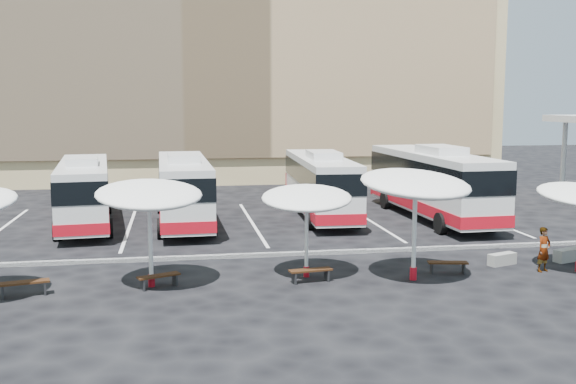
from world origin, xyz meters
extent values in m
plane|color=black|center=(0.00, 0.00, 0.00)|extent=(120.00, 120.00, 0.00)
cube|color=tan|center=(0.00, 32.00, 12.50)|extent=(42.00, 18.00, 25.00)
cube|color=tan|center=(0.00, 22.90, 12.00)|extent=(40.00, 0.30, 20.00)
cylinder|color=silver|center=(20.00, 13.00, 2.40)|extent=(0.30, 0.30, 4.80)
cube|color=black|center=(0.00, 0.50, 0.07)|extent=(34.00, 0.25, 0.15)
cube|color=white|center=(-12.00, 8.00, 0.01)|extent=(0.15, 12.00, 0.01)
cube|color=white|center=(-6.00, 8.00, 0.01)|extent=(0.15, 12.00, 0.01)
cube|color=white|center=(0.00, 8.00, 0.01)|extent=(0.15, 12.00, 0.01)
cube|color=white|center=(6.00, 8.00, 0.01)|extent=(0.15, 12.00, 0.01)
cube|color=white|center=(12.00, 8.00, 0.01)|extent=(0.15, 12.00, 0.01)
cube|color=silver|center=(-8.17, 8.68, 1.74)|extent=(3.30, 10.88, 2.68)
cube|color=black|center=(-8.17, 8.68, 2.28)|extent=(3.35, 10.94, 0.98)
cube|color=#B90D1A|center=(-8.17, 8.68, 0.76)|extent=(3.35, 10.94, 0.49)
cube|color=#B90D1A|center=(-8.71, 14.01, 1.07)|extent=(2.29, 0.41, 1.25)
cube|color=silver|center=(-8.08, 7.79, 3.26)|extent=(1.69, 2.81, 0.36)
cylinder|color=black|center=(-9.60, 11.68, 0.45)|extent=(0.40, 0.92, 0.89)
cylinder|color=black|center=(-7.38, 11.90, 0.45)|extent=(0.40, 0.92, 0.89)
cylinder|color=black|center=(-8.93, 5.01, 0.45)|extent=(0.40, 0.92, 0.89)
cylinder|color=black|center=(-6.70, 5.24, 0.45)|extent=(0.40, 0.92, 0.89)
cube|color=silver|center=(-3.36, 8.43, 1.80)|extent=(2.56, 11.13, 2.77)
cube|color=black|center=(-3.36, 8.43, 2.36)|extent=(2.62, 11.19, 1.02)
cube|color=#B90D1A|center=(-3.36, 8.43, 0.79)|extent=(2.62, 11.19, 0.51)
cube|color=#B90D1A|center=(-3.49, 13.97, 1.11)|extent=(2.37, 0.24, 1.29)
cube|color=silver|center=(-3.34, 7.51, 3.37)|extent=(1.54, 2.80, 0.37)
cylinder|color=black|center=(-4.59, 11.64, 0.46)|extent=(0.34, 0.93, 0.92)
cylinder|color=black|center=(-2.28, 11.69, 0.46)|extent=(0.34, 0.93, 0.92)
cylinder|color=black|center=(-4.44, 4.71, 0.46)|extent=(0.34, 0.93, 0.92)
cylinder|color=black|center=(-2.13, 4.76, 0.46)|extent=(0.34, 0.93, 0.92)
cube|color=silver|center=(3.78, 9.25, 1.78)|extent=(2.74, 11.07, 2.75)
cube|color=black|center=(3.78, 9.25, 2.33)|extent=(2.80, 11.12, 1.01)
cube|color=#B90D1A|center=(3.78, 9.25, 0.78)|extent=(2.80, 11.12, 0.50)
cube|color=#B90D1A|center=(4.00, 14.73, 1.10)|extent=(2.35, 0.28, 1.28)
cube|color=silver|center=(3.74, 8.33, 3.34)|extent=(1.58, 2.80, 0.37)
cylinder|color=black|center=(2.77, 12.49, 0.46)|extent=(0.36, 0.93, 0.92)
cylinder|color=black|center=(5.05, 12.40, 0.46)|extent=(0.36, 0.93, 0.92)
cylinder|color=black|center=(2.48, 5.64, 0.46)|extent=(0.36, 0.93, 0.92)
cylinder|color=black|center=(4.77, 5.54, 0.46)|extent=(0.36, 0.93, 0.92)
cube|color=silver|center=(9.34, 7.67, 1.95)|extent=(2.90, 12.06, 3.00)
cube|color=black|center=(9.34, 7.67, 2.55)|extent=(2.97, 12.12, 1.10)
cube|color=#B90D1A|center=(9.34, 7.67, 0.85)|extent=(2.97, 12.12, 0.55)
cube|color=#B90D1A|center=(9.13, 13.65, 1.20)|extent=(2.56, 0.29, 1.40)
cube|color=silver|center=(9.37, 6.67, 3.64)|extent=(1.70, 3.05, 0.40)
cylinder|color=black|center=(7.97, 11.12, 0.50)|extent=(0.38, 1.01, 1.00)
cylinder|color=black|center=(10.46, 11.20, 0.50)|extent=(0.38, 1.01, 1.00)
cylinder|color=black|center=(8.22, 3.63, 0.50)|extent=(0.38, 1.01, 1.00)
cylinder|color=black|center=(10.72, 3.72, 0.50)|extent=(0.38, 1.01, 1.00)
cylinder|color=silver|center=(-4.59, -3.12, 1.51)|extent=(0.17, 0.17, 3.03)
cylinder|color=#B90D1A|center=(-4.59, -3.12, 0.20)|extent=(0.26, 0.26, 0.40)
ellipsoid|color=white|center=(-4.59, -3.12, 3.08)|extent=(4.09, 4.13, 1.04)
cylinder|color=silver|center=(0.68, -2.75, 1.37)|extent=(0.15, 0.15, 2.74)
cylinder|color=#B90D1A|center=(0.68, -2.75, 0.18)|extent=(0.23, 0.23, 0.37)
ellipsoid|color=white|center=(0.68, -2.75, 2.79)|extent=(3.55, 3.59, 0.94)
cylinder|color=silver|center=(4.22, -3.74, 1.63)|extent=(0.19, 0.19, 3.27)
cylinder|color=#B90D1A|center=(4.22, -3.74, 0.22)|extent=(0.30, 0.30, 0.44)
ellipsoid|color=white|center=(4.22, -3.74, 3.32)|extent=(4.69, 4.72, 1.12)
cube|color=black|center=(-8.50, -3.58, 0.44)|extent=(1.59, 0.73, 0.06)
cube|color=black|center=(-9.10, -3.72, 0.21)|extent=(0.14, 0.39, 0.41)
cube|color=black|center=(-7.90, -3.45, 0.21)|extent=(0.14, 0.39, 0.41)
cube|color=black|center=(-4.35, -3.31, 0.40)|extent=(1.44, 0.90, 0.06)
cube|color=black|center=(-4.86, -3.53, 0.19)|extent=(0.19, 0.35, 0.38)
cube|color=black|center=(-3.83, -3.09, 0.19)|extent=(0.19, 0.35, 0.38)
cube|color=black|center=(0.69, -3.47, 0.42)|extent=(1.51, 0.62, 0.06)
cube|color=black|center=(0.11, -3.57, 0.20)|extent=(0.12, 0.38, 0.39)
cube|color=black|center=(1.27, -3.38, 0.20)|extent=(0.12, 0.38, 0.39)
cube|color=black|center=(5.71, -3.15, 0.40)|extent=(1.44, 0.64, 0.06)
cube|color=black|center=(5.16, -3.04, 0.19)|extent=(0.12, 0.36, 0.37)
cube|color=black|center=(6.26, -3.25, 0.19)|extent=(0.12, 0.36, 0.37)
cube|color=gray|center=(8.22, -2.27, 0.22)|extent=(1.21, 0.75, 0.43)
cube|color=gray|center=(11.01, -2.14, 0.24)|extent=(1.34, 0.82, 0.48)
imported|color=black|center=(9.20, -3.43, 0.81)|extent=(0.69, 0.57, 1.61)
camera|label=1|loc=(-3.72, -25.14, 6.09)|focal=42.00mm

